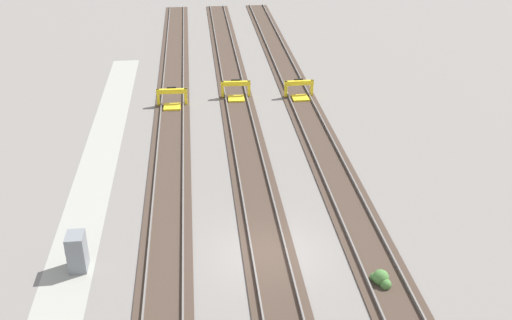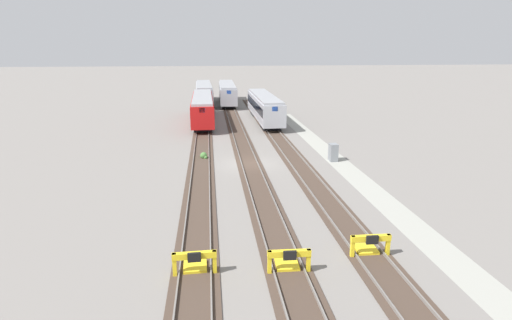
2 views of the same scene
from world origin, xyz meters
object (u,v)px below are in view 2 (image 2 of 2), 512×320
at_px(subway_car_front_row_left_inner, 203,108).
at_px(subway_car_front_row_right_inner, 227,93).
at_px(subway_car_front_row_leftmost, 204,93).
at_px(electrical_cabinet, 333,152).
at_px(bumper_stop_near_inner_track, 288,260).
at_px(weed_clump, 204,156).
at_px(subway_car_front_row_centre, 264,107).
at_px(bumper_stop_nearest_track, 368,245).
at_px(bumper_stop_middle_track, 195,262).

distance_m(subway_car_front_row_left_inner, subway_car_front_row_right_inner, 19.44).
bearing_deg(subway_car_front_row_leftmost, electrical_cabinet, -163.46).
height_order(bumper_stop_near_inner_track, electrical_cabinet, electrical_cabinet).
distance_m(subway_car_front_row_leftmost, weed_clump, 38.08).
relative_size(subway_car_front_row_centre, bumper_stop_nearest_track, 8.99).
bearing_deg(electrical_cabinet, subway_car_front_row_centre, 9.29).
xyz_separation_m(bumper_stop_near_inner_track, weed_clump, (20.15, 4.07, -0.27)).
bearing_deg(weed_clump, subway_car_front_row_right_inner, -6.16).
xyz_separation_m(subway_car_front_row_centre, weed_clump, (-18.87, 8.33, -1.80)).
height_order(subway_car_front_row_centre, subway_car_front_row_right_inner, same).
bearing_deg(bumper_stop_nearest_track, bumper_stop_middle_track, 94.54).
distance_m(bumper_stop_middle_track, weed_clump, 19.82).
xyz_separation_m(bumper_stop_near_inner_track, electrical_cabinet, (17.87, -7.71, 0.29)).
distance_m(bumper_stop_nearest_track, bumper_stop_near_inner_track, 4.40).
xyz_separation_m(bumper_stop_middle_track, weed_clump, (19.82, -0.22, -0.27)).
relative_size(bumper_stop_near_inner_track, bumper_stop_middle_track, 1.00).
height_order(subway_car_front_row_leftmost, electrical_cabinet, subway_car_front_row_leftmost).
bearing_deg(bumper_stop_near_inner_track, bumper_stop_nearest_track, -76.68).
bearing_deg(weed_clump, bumper_stop_nearest_track, -156.43).
bearing_deg(weed_clump, electrical_cabinet, -100.94).
bearing_deg(subway_car_front_row_right_inner, bumper_stop_middle_track, 175.73).
relative_size(subway_car_front_row_left_inner, electrical_cabinet, 11.26).
xyz_separation_m(subway_car_front_row_left_inner, subway_car_front_row_right_inner, (18.96, -4.30, 0.00)).
distance_m(bumper_stop_near_inner_track, bumper_stop_middle_track, 4.31).
height_order(subway_car_front_row_centre, bumper_stop_middle_track, subway_car_front_row_centre).
relative_size(bumper_stop_middle_track, weed_clump, 2.18).
bearing_deg(bumper_stop_near_inner_track, subway_car_front_row_left_inner, 6.28).
relative_size(bumper_stop_middle_track, electrical_cabinet, 1.25).
bearing_deg(electrical_cabinet, subway_car_front_row_leftmost, 16.54).
relative_size(bumper_stop_near_inner_track, electrical_cabinet, 1.25).
bearing_deg(bumper_stop_near_inner_track, subway_car_front_row_centre, -6.22).
distance_m(subway_car_front_row_centre, bumper_stop_nearest_track, 38.04).
height_order(subway_car_front_row_leftmost, bumper_stop_near_inner_track, subway_car_front_row_leftmost).
xyz_separation_m(subway_car_front_row_leftmost, electrical_cabinet, (-40.32, -11.97, -1.24)).
bearing_deg(subway_car_front_row_leftmost, bumper_stop_nearest_track, -171.51).
height_order(subway_car_front_row_centre, bumper_stop_nearest_track, subway_car_front_row_centre).
bearing_deg(subway_car_front_row_right_inner, subway_car_front_row_leftmost, 87.17).
relative_size(subway_car_front_row_right_inner, bumper_stop_middle_track, 9.00).
bearing_deg(weed_clump, subway_car_front_row_centre, -23.81).
bearing_deg(subway_car_front_row_centre, bumper_stop_middle_track, 167.54).
height_order(bumper_stop_nearest_track, weed_clump, bumper_stop_nearest_track).
height_order(subway_car_front_row_centre, bumper_stop_near_inner_track, subway_car_front_row_centre).
bearing_deg(subway_car_front_row_leftmost, subway_car_front_row_centre, -156.05).
relative_size(bumper_stop_nearest_track, bumper_stop_middle_track, 1.00).
distance_m(subway_car_front_row_leftmost, electrical_cabinet, 42.07).
height_order(subway_car_front_row_leftmost, weed_clump, subway_car_front_row_leftmost).
height_order(subway_car_front_row_right_inner, bumper_stop_nearest_track, subway_car_front_row_right_inner).
bearing_deg(electrical_cabinet, weed_clump, 79.06).
relative_size(bumper_stop_nearest_track, weed_clump, 2.18).
height_order(subway_car_front_row_centre, electrical_cabinet, subway_car_front_row_centre).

